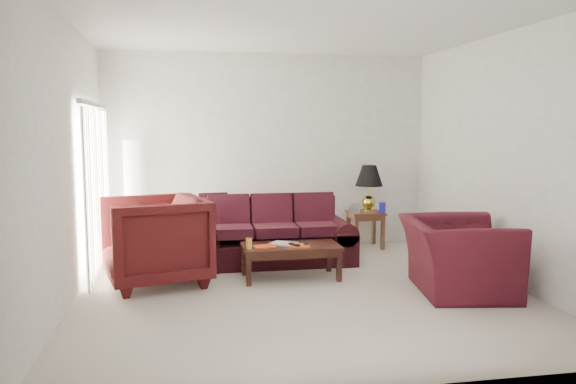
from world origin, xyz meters
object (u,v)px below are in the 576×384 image
object	(u,v)px
end_table	(365,229)
armchair_left	(155,240)
sofa	(274,232)
floor_lamp	(133,197)
armchair_right	(457,256)
coffee_table	(291,262)

from	to	relation	value
end_table	armchair_left	xyz separation A→B (m)	(-3.13, -1.55, 0.25)
sofa	floor_lamp	bearing A→B (deg)	158.85
floor_lamp	armchair_left	xyz separation A→B (m)	(0.39, -1.60, -0.33)
armchair_left	armchair_right	distance (m)	3.53
floor_lamp	coffee_table	size ratio (longest dim) A/B	1.43
sofa	coffee_table	bearing A→B (deg)	-81.45
end_table	coffee_table	distance (m)	2.18
armchair_right	coffee_table	size ratio (longest dim) A/B	1.06
armchair_right	armchair_left	bearing A→B (deg)	83.76
end_table	sofa	bearing A→B (deg)	-153.28
armchair_left	sofa	bearing A→B (deg)	101.77
end_table	armchair_left	distance (m)	3.50
sofa	floor_lamp	distance (m)	2.16
armchair_right	floor_lamp	bearing A→B (deg)	65.40
armchair_right	coffee_table	xyz separation A→B (m)	(-1.76, 0.91, -0.20)
floor_lamp	coffee_table	world-z (taller)	floor_lamp
sofa	armchair_right	bearing A→B (deg)	-40.46
sofa	coffee_table	xyz separation A→B (m)	(0.09, -0.80, -0.24)
end_table	coffee_table	xyz separation A→B (m)	(-1.49, -1.59, -0.07)
floor_lamp	armchair_left	size ratio (longest dim) A/B	1.47
floor_lamp	coffee_table	distance (m)	2.69
coffee_table	end_table	bearing A→B (deg)	38.03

